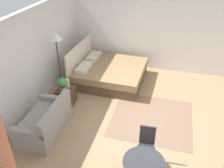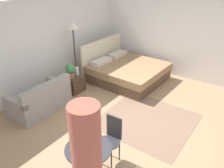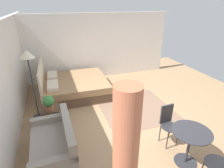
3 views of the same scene
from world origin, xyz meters
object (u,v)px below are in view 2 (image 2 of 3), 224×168
(nightstand, at_px, (74,84))
(cafe_chair_near_window, at_px, (112,136))
(vase, at_px, (77,71))
(floor_lamp, at_px, (73,31))
(bed, at_px, (126,71))
(balcony_table, at_px, (89,159))
(potted_plant, at_px, (70,70))
(couch, at_px, (41,100))

(nightstand, distance_m, cafe_chair_near_window, 2.84)
(vase, relative_size, floor_lamp, 0.13)
(bed, relative_size, balcony_table, 2.83)
(vase, bearing_deg, bed, -28.27)
(bed, relative_size, floor_lamp, 1.14)
(bed, bearing_deg, vase, 151.73)
(vase, bearing_deg, potted_plant, 171.07)
(vase, xyz_separation_m, cafe_chair_near_window, (-1.62, -2.36, -0.05))
(balcony_table, bearing_deg, bed, 24.35)
(couch, bearing_deg, bed, -15.31)
(nightstand, height_order, floor_lamp, floor_lamp)
(balcony_table, height_order, cafe_chair_near_window, cafe_chair_near_window)
(floor_lamp, bearing_deg, vase, -131.60)
(potted_plant, xyz_separation_m, floor_lamp, (0.54, 0.33, 0.91))
(bed, bearing_deg, balcony_table, -155.65)
(couch, xyz_separation_m, nightstand, (1.19, 0.04, -0.06))
(nightstand, relative_size, floor_lamp, 0.26)
(couch, xyz_separation_m, cafe_chair_near_window, (-0.31, -2.35, 0.25))
(nightstand, relative_size, balcony_table, 0.66)
(floor_lamp, bearing_deg, couch, -167.18)
(couch, height_order, cafe_chair_near_window, cafe_chair_near_window)
(vase, distance_m, cafe_chair_near_window, 2.86)
(couch, distance_m, potted_plant, 1.16)
(floor_lamp, relative_size, cafe_chair_near_window, 2.07)
(bed, height_order, potted_plant, bed)
(vase, distance_m, balcony_table, 3.29)
(bed, bearing_deg, nightstand, 152.78)
(floor_lamp, distance_m, balcony_table, 3.92)
(potted_plant, bearing_deg, vase, -8.93)
(nightstand, height_order, potted_plant, potted_plant)
(bed, height_order, vase, bed)
(cafe_chair_near_window, bearing_deg, nightstand, 57.91)
(bed, height_order, nightstand, bed)
(floor_lamp, xyz_separation_m, cafe_chair_near_window, (-1.94, -2.73, -1.05))
(couch, relative_size, cafe_chair_near_window, 1.59)
(cafe_chair_near_window, bearing_deg, potted_plant, 59.72)
(bed, xyz_separation_m, potted_plant, (-1.60, 0.78, 0.38))
(couch, height_order, potted_plant, potted_plant)
(vase, bearing_deg, cafe_chair_near_window, -124.44)
(potted_plant, height_order, balcony_table, potted_plant)
(potted_plant, bearing_deg, bed, -25.89)
(potted_plant, height_order, cafe_chair_near_window, cafe_chair_near_window)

